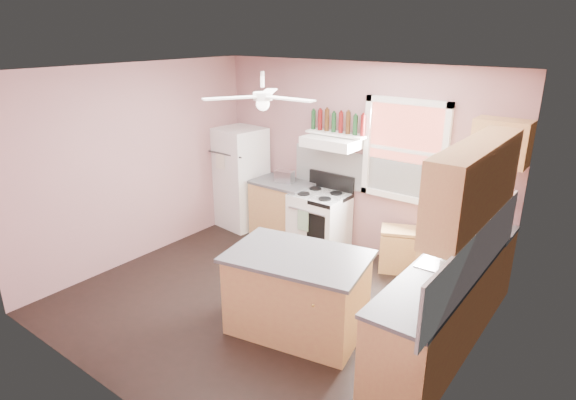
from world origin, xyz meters
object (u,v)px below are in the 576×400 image
Objects in this scene: refrigerator at (241,178)px; cart at (401,252)px; island at (297,294)px; stove at (319,222)px; toaster at (285,176)px.

refrigerator reaches higher than cart.
refrigerator is 2.99× the size of cart.
refrigerator is 1.20× the size of island.
refrigerator is at bearing 179.36° from stove.
toaster is at bearing 157.38° from cart.
cart is at bearing 70.06° from island.
refrigerator is 0.89m from toaster.
island is at bearing -29.59° from refrigerator.
island reaches higher than cart.
stove is 0.63× the size of island.
cart is at bearing 4.56° from stove.
refrigerator is at bearing 157.73° from cart.
toaster reaches higher than island.
toaster is at bearing 175.44° from stove.
refrigerator is 1.60m from stove.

